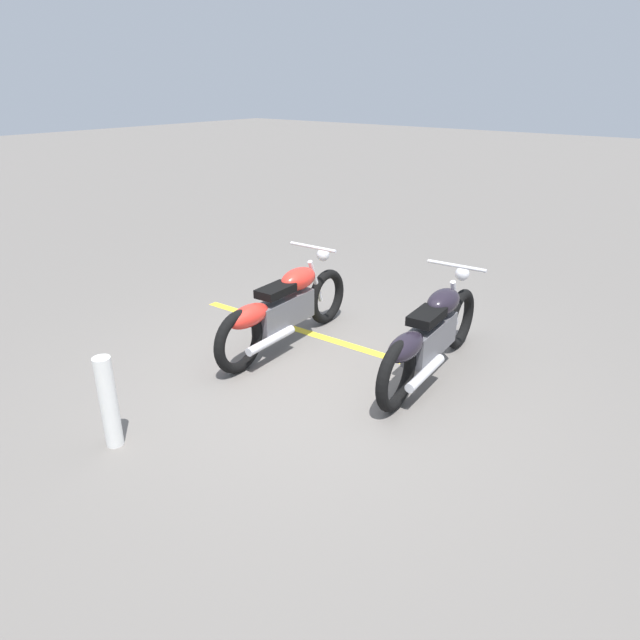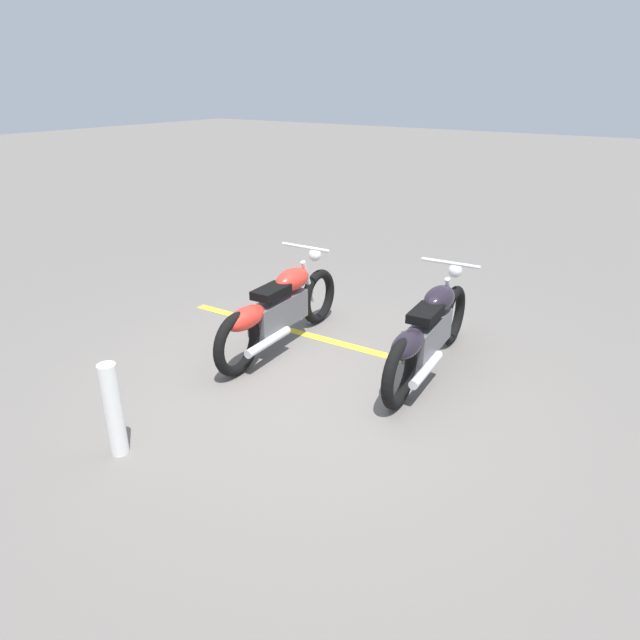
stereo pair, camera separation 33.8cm
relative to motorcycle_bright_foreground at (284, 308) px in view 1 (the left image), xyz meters
The scene contains 5 objects.
ground_plane 1.03m from the motorcycle_bright_foreground, 59.73° to the left, with size 60.00×60.00×0.00m, color #66605B.
motorcycle_bright_foreground is the anchor object (origin of this frame).
motorcycle_dark_foreground 1.64m from the motorcycle_bright_foreground, 102.89° to the left, with size 2.23×0.62×1.04m.
bollard_post 2.25m from the motorcycle_bright_foreground, ahead, with size 0.14×0.14×0.79m, color white.
parking_stripe_near 0.64m from the motorcycle_bright_foreground, behind, with size 3.20×0.12×0.01m, color yellow.
Camera 1 is at (3.76, 3.05, 2.76)m, focal length 31.52 mm.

